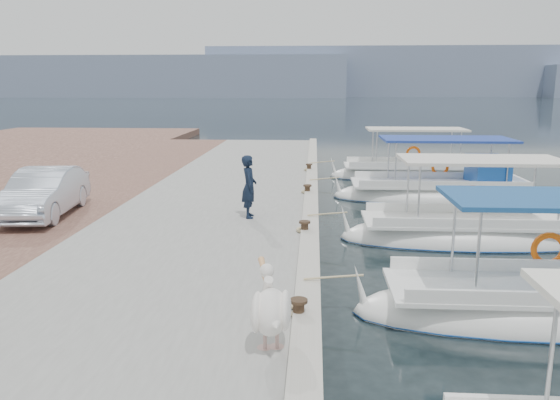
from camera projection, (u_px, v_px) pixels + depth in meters
The scene contains 13 objects.
ground at pixel (319, 274), 12.03m from camera, with size 400.00×400.00×0.00m, color black.
concrete_quay at pixel (222, 210), 17.05m from camera, with size 6.00×40.00×0.50m, color gray.
quay_curb at pixel (311, 202), 16.81m from camera, with size 0.44×40.00×0.12m, color #ACA799.
cobblestone_strip at pixel (66, 208), 17.36m from camera, with size 4.00×40.00×0.50m, color brown.
distant_hills at pixel (394, 76), 205.44m from camera, with size 330.00×60.00×18.00m.
fishing_caique_b at pixel (550, 312), 9.70m from camera, with size 6.99×2.12×2.83m.
fishing_caique_c at pixel (469, 237), 14.55m from camera, with size 6.89×2.23×2.83m.
fishing_caique_d at pixel (441, 194), 20.02m from camera, with size 7.68×2.56×2.83m.
fishing_caique_e at pixel (410, 175), 24.49m from camera, with size 7.15×2.20×2.83m.
mooring_bollards at pixel (305, 226), 13.38m from camera, with size 0.28×20.28×0.33m.
pelican at pixel (271, 309), 7.49m from camera, with size 0.65×1.43×1.11m.
fisherman at pixel (249, 187), 14.94m from camera, with size 0.63×0.41×1.73m, color black.
parked_car at pixel (44, 193), 15.16m from camera, with size 1.39×4.00×1.32m, color silver.
Camera 1 is at (-0.14, -11.47, 4.08)m, focal length 35.00 mm.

